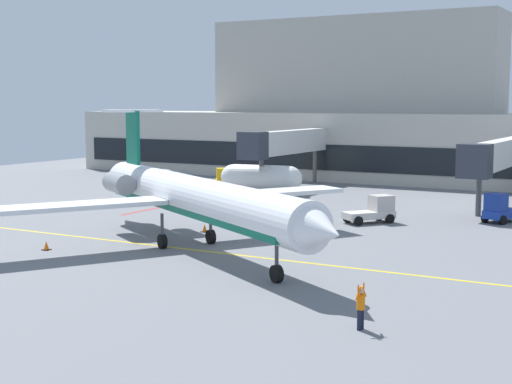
{
  "coord_description": "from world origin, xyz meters",
  "views": [
    {
      "loc": [
        24.75,
        -38.39,
        9.08
      ],
      "look_at": [
        -0.38,
        6.04,
        3.0
      ],
      "focal_mm": 53.63,
      "sensor_mm": 36.0,
      "label": 1
    }
  ],
  "objects_px": {
    "belt_loader": "(374,210)",
    "fuel_tank": "(261,178)",
    "pushback_tractor": "(500,209)",
    "marshaller": "(361,306)",
    "baggage_tug": "(231,180)",
    "regional_jet": "(191,197)"
  },
  "relations": [
    {
      "from": "pushback_tractor",
      "to": "fuel_tank",
      "type": "relative_size",
      "value": 0.42
    },
    {
      "from": "marshaller",
      "to": "belt_loader",
      "type": "bearing_deg",
      "value": 109.69
    },
    {
      "from": "fuel_tank",
      "to": "marshaller",
      "type": "height_order",
      "value": "fuel_tank"
    },
    {
      "from": "pushback_tractor",
      "to": "belt_loader",
      "type": "height_order",
      "value": "pushback_tractor"
    },
    {
      "from": "pushback_tractor",
      "to": "belt_loader",
      "type": "distance_m",
      "value": 9.46
    },
    {
      "from": "regional_jet",
      "to": "fuel_tank",
      "type": "bearing_deg",
      "value": 110.2
    },
    {
      "from": "baggage_tug",
      "to": "belt_loader",
      "type": "bearing_deg",
      "value": -33.17
    },
    {
      "from": "pushback_tractor",
      "to": "belt_loader",
      "type": "bearing_deg",
      "value": -150.41
    },
    {
      "from": "regional_jet",
      "to": "belt_loader",
      "type": "height_order",
      "value": "regional_jet"
    },
    {
      "from": "pushback_tractor",
      "to": "regional_jet",
      "type": "bearing_deg",
      "value": -126.4
    },
    {
      "from": "pushback_tractor",
      "to": "marshaller",
      "type": "xyz_separation_m",
      "value": [
        1.04,
        -30.56,
        -0.04
      ]
    },
    {
      "from": "belt_loader",
      "to": "fuel_tank",
      "type": "height_order",
      "value": "fuel_tank"
    },
    {
      "from": "baggage_tug",
      "to": "belt_loader",
      "type": "relative_size",
      "value": 1.02
    },
    {
      "from": "regional_jet",
      "to": "fuel_tank",
      "type": "distance_m",
      "value": 27.95
    },
    {
      "from": "pushback_tractor",
      "to": "marshaller",
      "type": "distance_m",
      "value": 30.58
    },
    {
      "from": "belt_loader",
      "to": "marshaller",
      "type": "xyz_separation_m",
      "value": [
        9.27,
        -25.89,
        0.02
      ]
    },
    {
      "from": "pushback_tractor",
      "to": "marshaller",
      "type": "height_order",
      "value": "pushback_tractor"
    },
    {
      "from": "baggage_tug",
      "to": "belt_loader",
      "type": "xyz_separation_m",
      "value": [
        20.84,
        -13.62,
        -0.05
      ]
    },
    {
      "from": "baggage_tug",
      "to": "marshaller",
      "type": "height_order",
      "value": "baggage_tug"
    },
    {
      "from": "baggage_tug",
      "to": "pushback_tractor",
      "type": "bearing_deg",
      "value": -17.12
    },
    {
      "from": "baggage_tug",
      "to": "marshaller",
      "type": "bearing_deg",
      "value": -52.69
    },
    {
      "from": "pushback_tractor",
      "to": "fuel_tank",
      "type": "height_order",
      "value": "fuel_tank"
    }
  ]
}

